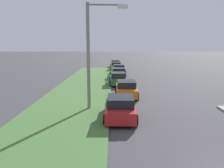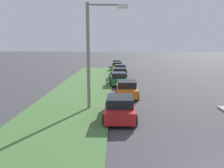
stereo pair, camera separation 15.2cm
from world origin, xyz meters
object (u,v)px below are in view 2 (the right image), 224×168
(parked_car_red, at_px, (120,108))
(parked_car_blue, at_px, (119,73))
(parked_car_black, at_px, (120,69))
(streetlight, at_px, (93,49))
(parked_car_yellow, at_px, (118,66))
(parked_car_white, at_px, (117,64))
(parked_car_green, at_px, (119,79))
(parked_car_orange, at_px, (127,89))

(parked_car_red, xyz_separation_m, parked_car_blue, (18.32, -0.17, 0.00))
(parked_car_red, xyz_separation_m, parked_car_black, (23.78, -0.38, 0.00))
(parked_car_red, distance_m, streetlight, 4.68)
(parked_car_yellow, xyz_separation_m, parked_car_white, (5.60, 0.13, 0.00))
(parked_car_green, height_order, parked_car_black, same)
(parked_car_blue, bearing_deg, parked_car_white, -2.24)
(parked_car_green, height_order, parked_car_white, same)
(parked_car_blue, distance_m, parked_car_black, 5.46)
(parked_car_blue, bearing_deg, parked_car_yellow, -2.49)
(parked_car_red, xyz_separation_m, parked_car_orange, (6.53, -0.71, 0.00))
(parked_car_orange, height_order, parked_car_white, same)
(parked_car_white, relative_size, streetlight, 0.58)
(parked_car_orange, distance_m, parked_car_black, 17.26)
(parked_car_white, bearing_deg, parked_car_black, -178.60)
(parked_car_green, distance_m, parked_car_white, 21.93)
(parked_car_blue, xyz_separation_m, streetlight, (-16.10, 2.02, 3.67))
(parked_car_orange, distance_m, streetlight, 6.21)
(parked_car_red, distance_m, parked_car_black, 23.78)
(parked_car_orange, xyz_separation_m, parked_car_blue, (11.80, 0.54, 0.00))
(parked_car_blue, xyz_separation_m, parked_car_white, (16.59, 0.25, 0.00))
(parked_car_white, bearing_deg, parked_car_yellow, -179.63)
(parked_car_orange, relative_size, parked_car_green, 0.99)
(parked_car_black, xyz_separation_m, parked_car_white, (11.13, 0.46, 0.00))
(streetlight, bearing_deg, parked_car_white, -3.11)
(parked_car_green, bearing_deg, parked_car_yellow, -1.36)
(parked_car_red, height_order, parked_car_yellow, same)
(parked_car_blue, height_order, parked_car_yellow, same)
(parked_car_red, distance_m, parked_car_yellow, 29.32)
(parked_car_blue, distance_m, parked_car_white, 16.59)
(parked_car_blue, height_order, streetlight, streetlight)
(parked_car_red, relative_size, streetlight, 0.58)
(parked_car_orange, relative_size, parked_car_black, 0.99)
(parked_car_white, distance_m, streetlight, 32.94)
(parked_car_blue, relative_size, parked_car_black, 1.00)
(parked_car_green, distance_m, parked_car_black, 10.80)
(parked_car_orange, bearing_deg, parked_car_green, 5.95)
(parked_car_yellow, bearing_deg, parked_car_white, 3.24)
(parked_car_orange, bearing_deg, parked_car_red, 174.28)
(parked_car_white, bearing_deg, parked_car_orange, -179.39)
(parked_car_green, relative_size, parked_car_yellow, 1.00)
(parked_car_red, xyz_separation_m, parked_car_white, (34.91, 0.08, 0.00))
(parked_car_green, height_order, streetlight, streetlight)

